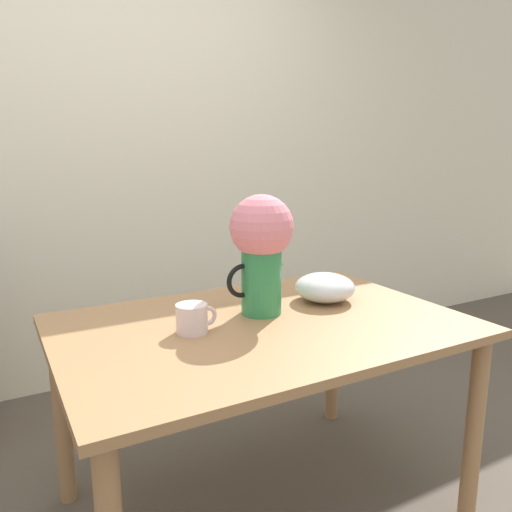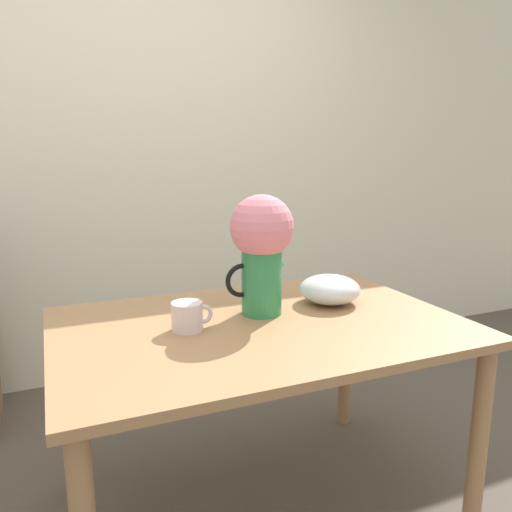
# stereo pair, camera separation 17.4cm
# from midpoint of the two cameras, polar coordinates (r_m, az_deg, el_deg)

# --- Properties ---
(wall_back) EXTENTS (8.00, 0.05, 2.60)m
(wall_back) POSITION_cam_midpoint_polar(r_m,az_deg,el_deg) (2.88, -13.35, 11.63)
(wall_back) COLOR #EDE5CC
(wall_back) RESTS_ON ground_plane
(table) EXTENTS (1.36, 0.92, 0.73)m
(table) POSITION_cam_midpoint_polar(r_m,az_deg,el_deg) (1.75, 3.34, -10.46)
(table) COLOR #A3754C
(table) RESTS_ON ground_plane
(flower_vase) EXTENTS (0.25, 0.22, 0.43)m
(flower_vase) POSITION_cam_midpoint_polar(r_m,az_deg,el_deg) (1.74, 3.51, 1.49)
(flower_vase) COLOR #2D844C
(flower_vase) RESTS_ON table
(coffee_mug) EXTENTS (0.14, 0.10, 0.09)m
(coffee_mug) POSITION_cam_midpoint_polar(r_m,az_deg,el_deg) (1.63, -4.74, -6.92)
(coffee_mug) COLOR silver
(coffee_mug) RESTS_ON table
(white_bowl) EXTENTS (0.23, 0.23, 0.11)m
(white_bowl) POSITION_cam_midpoint_polar(r_m,az_deg,el_deg) (1.94, 11.00, -3.79)
(white_bowl) COLOR silver
(white_bowl) RESTS_ON table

